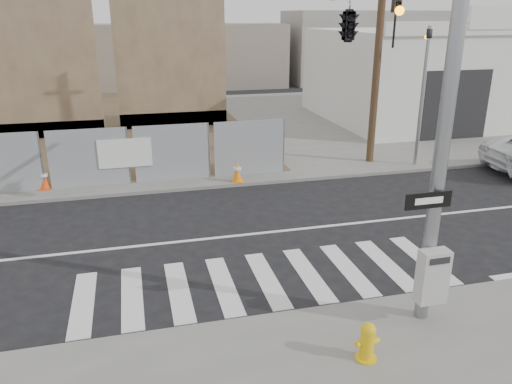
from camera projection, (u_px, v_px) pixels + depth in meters
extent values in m
plane|color=black|center=(243.00, 235.00, 13.65)|extent=(100.00, 100.00, 0.00)
cube|color=slate|center=(184.00, 127.00, 26.41)|extent=(50.00, 20.00, 0.12)
cylinder|color=gray|center=(443.00, 142.00, 8.63)|extent=(0.26, 0.26, 7.00)
cube|color=#B2B2AF|center=(432.00, 276.00, 9.19)|extent=(0.55, 0.30, 1.05)
cube|color=black|center=(428.00, 200.00, 8.76)|extent=(0.90, 0.03, 0.30)
cube|color=silver|center=(429.00, 201.00, 8.74)|extent=(0.55, 0.01, 0.12)
imported|color=black|center=(396.00, 22.00, 9.80)|extent=(0.16, 0.20, 1.00)
imported|color=black|center=(349.00, 20.00, 11.81)|extent=(0.53, 2.48, 1.00)
cylinder|color=gray|center=(422.00, 98.00, 18.79)|extent=(0.12, 0.12, 5.20)
imported|color=black|center=(430.00, 29.00, 17.95)|extent=(0.16, 0.20, 1.00)
cube|color=brown|center=(27.00, 51.00, 22.51)|extent=(6.00, 0.50, 8.00)
cube|color=brown|center=(40.00, 128.00, 24.08)|extent=(6.00, 1.30, 0.80)
cube|color=brown|center=(170.00, 48.00, 24.93)|extent=(5.50, 0.50, 8.00)
cube|color=brown|center=(174.00, 118.00, 26.50)|extent=(5.50, 1.30, 0.80)
cube|color=silver|center=(434.00, 75.00, 27.91)|extent=(12.00, 10.00, 4.80)
cube|color=silver|center=(505.00, 28.00, 22.47)|extent=(12.00, 0.30, 0.60)
cube|color=silver|center=(507.00, 17.00, 22.28)|extent=(4.00, 0.30, 1.00)
cube|color=black|center=(456.00, 105.00, 23.13)|extent=(3.40, 0.06, 3.20)
cylinder|color=#503A25|center=(380.00, 31.00, 18.45)|extent=(0.28, 0.28, 10.00)
cylinder|color=#E4B60C|center=(366.00, 358.00, 8.57)|extent=(0.46, 0.46, 0.04)
cylinder|color=#E4B60C|center=(367.00, 345.00, 8.48)|extent=(0.30, 0.30, 0.56)
sphere|color=#E4B60C|center=(368.00, 330.00, 8.38)|extent=(0.26, 0.26, 0.26)
cylinder|color=#E4B60C|center=(359.00, 344.00, 8.43)|extent=(0.15, 0.14, 0.10)
cylinder|color=#E4B60C|center=(375.00, 341.00, 8.50)|extent=(0.15, 0.14, 0.10)
cube|color=#EE440C|center=(45.00, 188.00, 16.92)|extent=(0.39, 0.39, 0.03)
cone|color=#EE440C|center=(44.00, 178.00, 16.80)|extent=(0.35, 0.35, 0.76)
cylinder|color=silver|center=(43.00, 175.00, 16.76)|extent=(0.29, 0.29, 0.09)
cube|color=orange|center=(237.00, 181.00, 17.63)|extent=(0.50, 0.50, 0.03)
cone|color=orange|center=(237.00, 172.00, 17.51)|extent=(0.44, 0.44, 0.74)
cylinder|color=silver|center=(237.00, 169.00, 17.48)|extent=(0.29, 0.29, 0.09)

